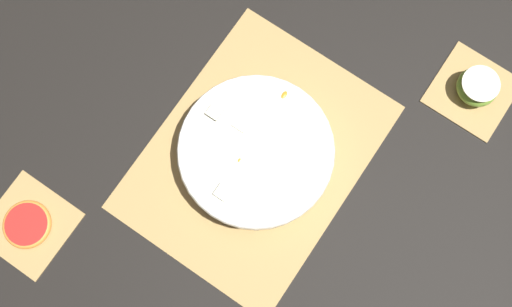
{
  "coord_description": "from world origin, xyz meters",
  "views": [
    {
      "loc": [
        -0.19,
        -0.13,
        1.12
      ],
      "look_at": [
        0.0,
        0.0,
        0.03
      ],
      "focal_mm": 42.0,
      "sensor_mm": 36.0,
      "label": 1
    }
  ],
  "objects": [
    {
      "name": "ground_plane",
      "position": [
        0.0,
        0.0,
        0.0
      ],
      "size": [
        6.0,
        6.0,
        0.0
      ],
      "primitive_type": "plane",
      "color": "black"
    },
    {
      "name": "bamboo_mat_center",
      "position": [
        0.0,
        0.0,
        0.0
      ],
      "size": [
        0.49,
        0.37,
        0.01
      ],
      "color": "#A8844C",
      "rests_on": "ground_plane"
    },
    {
      "name": "coaster_mat_near_right",
      "position": [
        0.35,
        -0.28,
        0.0
      ],
      "size": [
        0.15,
        0.15,
        0.01
      ],
      "color": "#A8844C",
      "rests_on": "ground_plane"
    },
    {
      "name": "coaster_mat_far_left",
      "position": [
        -0.35,
        0.28,
        0.0
      ],
      "size": [
        0.15,
        0.15,
        0.01
      ],
      "color": "#A8844C",
      "rests_on": "ground_plane"
    },
    {
      "name": "fruit_salad_bowl",
      "position": [
        0.0,
        0.0,
        0.04
      ],
      "size": [
        0.29,
        0.29,
        0.07
      ],
      "color": "silver",
      "rests_on": "bamboo_mat_center"
    },
    {
      "name": "apple_half",
      "position": [
        0.35,
        -0.28,
        0.03
      ],
      "size": [
        0.08,
        0.08,
        0.04
      ],
      "color": "#7FAD38",
      "rests_on": "coaster_mat_near_right"
    },
    {
      "name": "grapefruit_slice",
      "position": [
        -0.35,
        0.28,
        0.01
      ],
      "size": [
        0.09,
        0.09,
        0.01
      ],
      "color": "#B2231E",
      "rests_on": "coaster_mat_far_left"
    }
  ]
}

